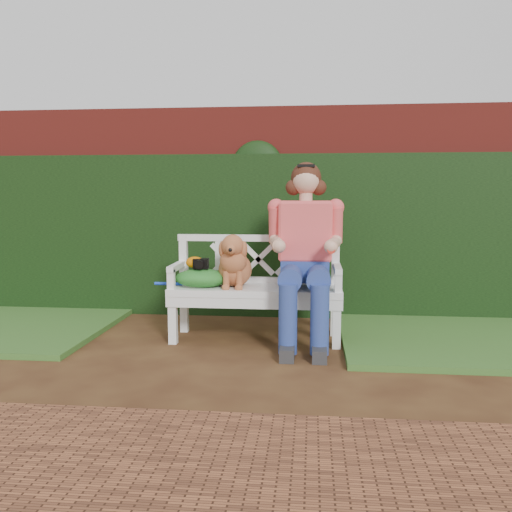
# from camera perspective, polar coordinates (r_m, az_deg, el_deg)

# --- Properties ---
(ground) EXTENTS (60.00, 60.00, 0.00)m
(ground) POSITION_cam_1_polar(r_m,az_deg,el_deg) (4.27, -5.65, -11.06)
(ground) COLOR #351C11
(brick_wall) EXTENTS (10.00, 0.30, 2.20)m
(brick_wall) POSITION_cam_1_polar(r_m,az_deg,el_deg) (5.95, -2.08, 4.70)
(brick_wall) COLOR maroon
(brick_wall) RESTS_ON ground
(ivy_hedge) EXTENTS (10.00, 0.18, 1.70)m
(ivy_hedge) POSITION_cam_1_polar(r_m,az_deg,el_deg) (5.75, -2.38, 2.14)
(ivy_hedge) COLOR #193611
(ivy_hedge) RESTS_ON ground
(grass_right) EXTENTS (2.60, 2.00, 0.05)m
(grass_right) POSITION_cam_1_polar(r_m,az_deg,el_deg) (5.29, 23.24, -7.85)
(grass_right) COLOR #294D1B
(grass_right) RESTS_ON ground
(brick_paving) EXTENTS (4.00, 1.20, 0.03)m
(brick_paving) POSITION_cam_1_polar(r_m,az_deg,el_deg) (2.83, -12.59, -20.37)
(brick_paving) COLOR #542F1E
(brick_paving) RESTS_ON ground
(garden_bench) EXTENTS (1.63, 0.74, 0.48)m
(garden_bench) POSITION_cam_1_polar(r_m,az_deg,el_deg) (4.83, -0.00, -6.02)
(garden_bench) COLOR white
(garden_bench) RESTS_ON ground
(seated_woman) EXTENTS (0.89, 1.05, 1.62)m
(seated_woman) POSITION_cam_1_polar(r_m,az_deg,el_deg) (4.69, 5.20, 0.64)
(seated_woman) COLOR #F94F87
(seated_woman) RESTS_ON ground
(dog) EXTENTS (0.38, 0.48, 0.48)m
(dog) POSITION_cam_1_polar(r_m,az_deg,el_deg) (4.73, -2.27, -0.42)
(dog) COLOR #9E6F23
(dog) RESTS_ON garden_bench
(tennis_racket) EXTENTS (0.62, 0.30, 0.03)m
(tennis_racket) POSITION_cam_1_polar(r_m,az_deg,el_deg) (4.84, -6.23, -2.97)
(tennis_racket) COLOR white
(tennis_racket) RESTS_ON garden_bench
(green_bag) EXTENTS (0.53, 0.45, 0.16)m
(green_bag) POSITION_cam_1_polar(r_m,az_deg,el_deg) (4.79, -5.75, -2.27)
(green_bag) COLOR green
(green_bag) RESTS_ON garden_bench
(camera_item) EXTENTS (0.14, 0.11, 0.09)m
(camera_item) POSITION_cam_1_polar(r_m,az_deg,el_deg) (4.79, -5.82, -0.79)
(camera_item) COLOR black
(camera_item) RESTS_ON green_bag
(baseball_glove) EXTENTS (0.19, 0.16, 0.10)m
(baseball_glove) POSITION_cam_1_polar(r_m,az_deg,el_deg) (4.81, -6.45, -0.67)
(baseball_glove) COLOR #C86603
(baseball_glove) RESTS_ON green_bag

